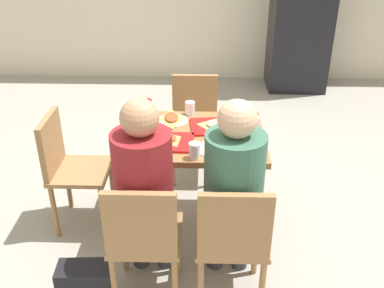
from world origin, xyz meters
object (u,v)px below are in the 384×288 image
(chair_near_left, at_px, (144,236))
(foil_bundle, at_px, (130,128))
(pizza_slice_b, at_px, (216,124))
(paper_plate_near_edge, at_px, (214,149))
(condiment_bottle, at_px, (148,110))
(soda_can, at_px, (254,126))
(chair_far_side, at_px, (195,119))
(plastic_cup_b, at_px, (195,151))
(person_in_brown_jacket, at_px, (233,186))
(chair_near_right, at_px, (232,238))
(chair_left_end, at_px, (68,163))
(pizza_slice_a, at_px, (169,138))
(paper_plate_center, at_px, (172,120))
(main_table, at_px, (192,150))
(person_in_red, at_px, (145,184))
(pizza_slice_c, at_px, (172,118))
(tray_red_far, at_px, (217,126))
(plastic_cup_a, at_px, (190,108))
(drink_fridge, at_px, (302,12))
(tray_red_near, at_px, (165,142))

(chair_near_left, distance_m, foil_bundle, 0.81)
(pizza_slice_b, bearing_deg, paper_plate_near_edge, -93.32)
(condiment_bottle, bearing_deg, soda_can, -14.27)
(chair_far_side, bearing_deg, paper_plate_near_edge, -81.39)
(chair_far_side, bearing_deg, plastic_cup_b, -88.70)
(person_in_brown_jacket, relative_size, paper_plate_near_edge, 5.74)
(chair_near_right, xyz_separation_m, condiment_bottle, (-0.55, 0.95, 0.32))
(chair_left_end, xyz_separation_m, pizza_slice_b, (1.03, 0.10, 0.27))
(pizza_slice_a, xyz_separation_m, pizza_slice_b, (0.31, 0.21, -0.00))
(paper_plate_center, xyz_separation_m, condiment_bottle, (-0.17, 0.00, 0.08))
(chair_left_end, distance_m, soda_can, 1.31)
(main_table, distance_m, foil_bundle, 0.44)
(chair_near_right, height_order, paper_plate_center, chair_near_right)
(chair_near_right, relative_size, chair_far_side, 1.00)
(person_in_red, relative_size, pizza_slice_c, 5.04)
(chair_left_end, relative_size, person_in_brown_jacket, 0.68)
(person_in_brown_jacket, height_order, paper_plate_center, person_in_brown_jacket)
(chair_left_end, xyz_separation_m, paper_plate_center, (0.72, 0.20, 0.25))
(paper_plate_near_edge, distance_m, soda_can, 0.35)
(chair_left_end, distance_m, pizza_slice_c, 0.79)
(chair_far_side, distance_m, paper_plate_near_edge, 0.99)
(person_in_red, xyz_separation_m, plastic_cup_b, (0.26, 0.30, 0.05))
(foil_bundle, bearing_deg, tray_red_far, 12.55)
(pizza_slice_a, distance_m, plastic_cup_a, 0.44)
(chair_near_left, bearing_deg, paper_plate_center, 84.23)
(chair_left_end, distance_m, pizza_slice_a, 0.78)
(person_in_red, bearing_deg, soda_can, 44.08)
(main_table, relative_size, drink_fridge, 0.51)
(tray_red_near, relative_size, foil_bundle, 3.60)
(person_in_red, bearing_deg, tray_red_near, 81.49)
(pizza_slice_b, bearing_deg, pizza_slice_c, 159.71)
(pizza_slice_b, bearing_deg, chair_near_left, -115.22)
(chair_near_left, height_order, plastic_cup_b, chair_near_left)
(chair_near_right, relative_size, plastic_cup_a, 8.52)
(chair_near_left, height_order, condiment_bottle, condiment_bottle)
(plastic_cup_b, relative_size, foil_bundle, 1.00)
(pizza_slice_a, bearing_deg, person_in_red, -100.95)
(drink_fridge, bearing_deg, chair_near_right, -105.47)
(person_in_red, height_order, tray_red_far, person_in_red)
(chair_left_end, distance_m, paper_plate_near_edge, 1.06)
(soda_can, height_order, foil_bundle, soda_can)
(chair_near_left, bearing_deg, chair_far_side, 80.90)
(main_table, distance_m, tray_red_near, 0.25)
(pizza_slice_b, bearing_deg, chair_near_right, -84.76)
(person_in_red, bearing_deg, drink_fridge, 66.87)
(person_in_red, xyz_separation_m, foil_bundle, (-0.17, 0.59, 0.05))
(paper_plate_center, bearing_deg, soda_can, -18.36)
(pizza_slice_a, distance_m, foil_bundle, 0.28)
(person_in_red, height_order, pizza_slice_a, person_in_red)
(foil_bundle, bearing_deg, main_table, 2.57)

